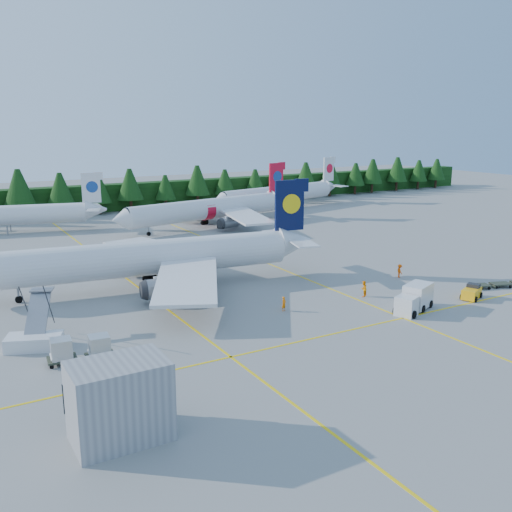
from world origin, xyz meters
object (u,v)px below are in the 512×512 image
airliner_navy (134,260)px  airstairs (35,337)px  airliner_red (203,210)px  baggage_tug (472,292)px  service_truck (414,299)px

airliner_navy → airstairs: bearing=-129.0°
airliner_red → baggage_tug: size_ratio=12.06×
service_truck → airliner_navy: bearing=113.7°
service_truck → baggage_tug: 8.96m
airstairs → airliner_red: bearing=72.2°
service_truck → baggage_tug: service_truck is taller
airliner_navy → airliner_red: (24.62, 33.77, -0.30)m
airliner_navy → baggage_tug: (32.16, -22.51, -2.99)m
service_truck → airliner_red: bearing=66.2°
airliner_navy → service_truck: bearing=-36.4°
airstairs → airliner_navy: bearing=64.9°
airliner_red → service_truck: airliner_red is taller
airliner_navy → airliner_red: size_ratio=1.09×
airliner_navy → airstairs: size_ratio=5.87×
airliner_navy → service_truck: airliner_navy is taller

